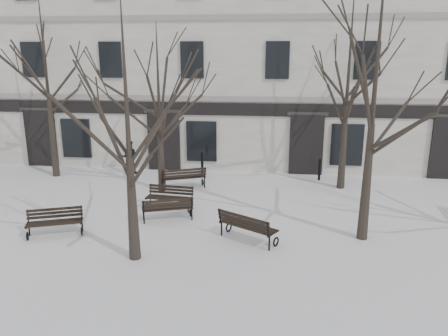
% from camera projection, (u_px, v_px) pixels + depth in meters
% --- Properties ---
extents(ground, '(100.00, 100.00, 0.00)m').
position_uv_depth(ground, '(209.00, 236.00, 14.11)').
color(ground, white).
rests_on(ground, ground).
extents(building, '(40.40, 10.20, 11.40)m').
position_uv_depth(building, '(243.00, 56.00, 25.11)').
color(building, silver).
rests_on(building, ground).
extents(tree_1, '(5.01, 5.01, 7.16)m').
position_uv_depth(tree_1, '(126.00, 103.00, 11.48)').
color(tree_1, black).
rests_on(tree_1, ground).
extents(tree_2, '(6.18, 6.18, 8.83)m').
position_uv_depth(tree_2, '(377.00, 61.00, 12.55)').
color(tree_2, black).
rests_on(tree_2, ground).
extents(tree_4, '(6.07, 6.07, 8.67)m').
position_uv_depth(tree_4, '(45.00, 60.00, 19.61)').
color(tree_4, black).
rests_on(tree_4, ground).
extents(tree_5, '(4.86, 4.86, 6.94)m').
position_uv_depth(tree_5, '(158.00, 88.00, 17.72)').
color(tree_5, black).
rests_on(tree_5, ground).
extents(tree_6, '(5.90, 5.90, 8.43)m').
position_uv_depth(tree_6, '(349.00, 65.00, 17.79)').
color(tree_6, black).
rests_on(tree_6, ground).
extents(bench_0, '(1.82, 1.19, 0.87)m').
position_uv_depth(bench_0, '(55.00, 221.00, 14.13)').
color(bench_0, black).
rests_on(bench_0, ground).
extents(bench_1, '(1.85, 1.19, 0.89)m').
position_uv_depth(bench_1, '(168.00, 208.00, 15.29)').
color(bench_1, black).
rests_on(bench_1, ground).
extents(bench_2, '(1.98, 1.57, 0.97)m').
position_uv_depth(bench_2, '(247.00, 226.00, 13.62)').
color(bench_2, black).
rests_on(bench_2, ground).
extents(bench_3, '(1.81, 0.81, 0.88)m').
position_uv_depth(bench_3, '(170.00, 197.00, 16.47)').
color(bench_3, black).
rests_on(bench_3, ground).
extents(bench_4, '(2.02, 1.39, 0.97)m').
position_uv_depth(bench_4, '(183.00, 177.00, 18.88)').
color(bench_4, black).
rests_on(bench_4, ground).
extents(bollard_a, '(0.15, 0.15, 1.16)m').
position_uv_depth(bollard_a, '(202.00, 162.00, 21.02)').
color(bollard_a, black).
rests_on(bollard_a, ground).
extents(bollard_b, '(0.13, 0.13, 1.04)m').
position_uv_depth(bollard_b, '(319.00, 169.00, 20.14)').
color(bollard_b, black).
rests_on(bollard_b, ground).
extents(pedestrian_b, '(0.92, 0.78, 1.64)m').
position_uv_depth(pedestrian_b, '(130.00, 173.00, 21.42)').
color(pedestrian_b, black).
rests_on(pedestrian_b, ground).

